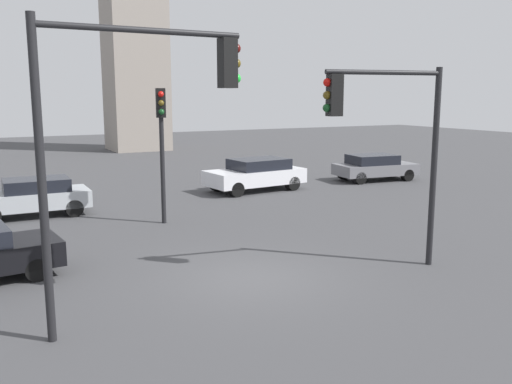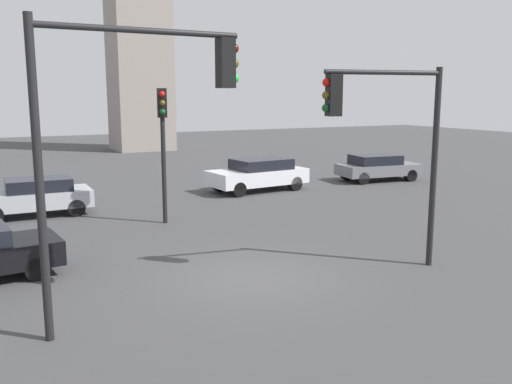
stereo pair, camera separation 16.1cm
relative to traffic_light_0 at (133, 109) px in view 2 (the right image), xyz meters
The scene contains 7 objects.
ground_plane 5.47m from the traffic_light_0, 22.84° to the left, with size 106.16×106.16×0.00m, color #424244.
traffic_light_0 is the anchor object (origin of this frame).
traffic_light_1 8.77m from the traffic_light_0, 68.77° to the left, with size 0.39×0.49×4.74m.
traffic_light_2 6.51m from the traffic_light_0, ahead, with size 3.26×0.75×5.21m.
car_0 12.08m from the traffic_light_0, 94.09° to the left, with size 4.16×1.92×1.42m.
car_2 15.98m from the traffic_light_0, 53.78° to the left, with size 4.83×2.55×1.52m.
car_4 20.82m from the traffic_light_0, 37.37° to the left, with size 4.49×2.46×1.39m.
Camera 2 is at (-5.93, -11.78, 4.52)m, focal length 38.68 mm.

